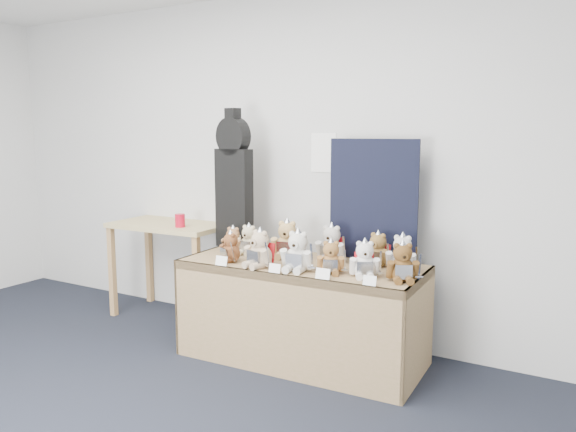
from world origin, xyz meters
The scene contains 22 objects.
room_shell centered at (0.48, 2.49, 1.46)m, with size 6.00×6.00×6.00m.
display_table centered at (0.58, 1.90, 0.56)m, with size 1.72×0.77×0.71m.
side_table centered at (-0.88, 2.24, 0.70)m, with size 1.02×0.60×0.83m.
guitar_case centered at (-0.14, 2.16, 1.24)m, with size 0.34×0.15×1.09m.
navy_board centered at (0.97, 2.30, 1.14)m, with size 0.65×0.02×0.86m, color black.
red_cup centered at (-0.66, 2.12, 0.89)m, with size 0.08×0.08×0.11m, color #B50C22.
teddy_front_far_left centered at (0.12, 1.75, 0.80)m, with size 0.19×0.19×0.24m.
teddy_front_left centered at (0.39, 1.72, 0.82)m, with size 0.24×0.22×0.29m.
teddy_front_centre centered at (0.66, 1.75, 0.83)m, with size 0.25×0.21×0.30m.
teddy_front_right centered at (0.88, 1.80, 0.81)m, with size 0.20×0.19×0.25m.
teddy_front_far_right centered at (1.11, 1.83, 0.81)m, with size 0.22×0.21×0.27m.
teddy_front_end centered at (1.35, 1.85, 0.82)m, with size 0.23×0.22×0.27m.
teddy_back_left centered at (0.09, 2.02, 0.81)m, with size 0.20×0.17×0.25m.
teddy_back_centre_left centered at (0.41, 2.06, 0.83)m, with size 0.26×0.23×0.31m.
teddy_back_centre_right centered at (0.74, 2.11, 0.83)m, with size 0.24×0.21×0.30m.
teddy_back_right centered at (1.07, 2.14, 0.81)m, with size 0.22×0.19×0.27m.
teddy_back_end centered at (1.27, 2.07, 0.82)m, with size 0.23×0.19×0.28m.
teddy_back_far_left centered at (-0.02, 1.98, 0.80)m, with size 0.19×0.16×0.23m.
entry_card_a centered at (0.15, 1.61, 0.74)m, with size 0.09×0.00×0.07m, color white.
entry_card_b centered at (0.56, 1.63, 0.74)m, with size 0.08×0.00×0.06m, color white.
entry_card_c centered at (0.91, 1.64, 0.75)m, with size 0.09×0.00×0.07m, color white.
entry_card_d centered at (1.21, 1.65, 0.74)m, with size 0.08×0.00×0.06m, color white.
Camera 1 is at (2.41, -1.41, 1.62)m, focal length 35.00 mm.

